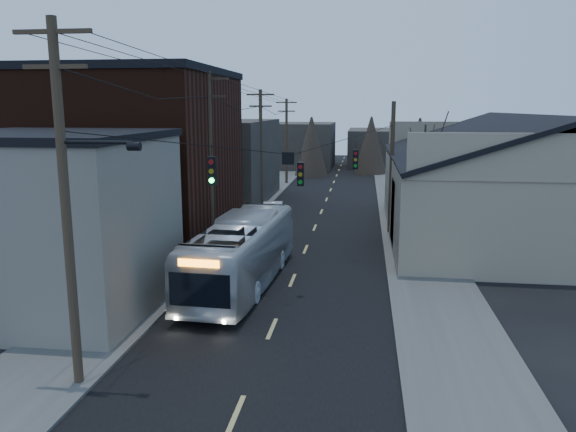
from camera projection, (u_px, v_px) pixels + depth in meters
name	position (u px, v px, depth m)	size (l,w,h in m)	color
road_surface	(319.00, 217.00, 42.31)	(9.00, 110.00, 0.02)	black
sidewalk_left	(235.00, 214.00, 43.16)	(4.00, 110.00, 0.12)	#474744
sidewalk_right	(407.00, 218.00, 41.44)	(4.00, 110.00, 0.12)	#474744
building_clapboard	(54.00, 225.00, 22.41)	(8.00, 8.00, 7.00)	slate
building_brick	(137.00, 161.00, 32.95)	(10.00, 12.00, 10.00)	black
building_left_far	(216.00, 161.00, 48.74)	(9.00, 14.00, 7.00)	#322C28
warehouse	(520.00, 195.00, 35.21)	(16.16, 20.60, 7.73)	gray
building_far_left	(296.00, 145.00, 76.57)	(10.00, 12.00, 6.00)	#322C28
building_far_right	(391.00, 147.00, 79.81)	(12.00, 14.00, 5.00)	#322C28
bare_tree	(423.00, 190.00, 31.04)	(0.40, 0.40, 7.20)	black
utility_lines	(265.00, 157.00, 36.08)	(11.24, 45.28, 10.50)	#382B1E
bus	(242.00, 253.00, 25.67)	(2.67, 11.41, 3.18)	#B4BAC1
parked_car	(273.00, 211.00, 40.90)	(1.39, 3.97, 1.31)	#B2B3BA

